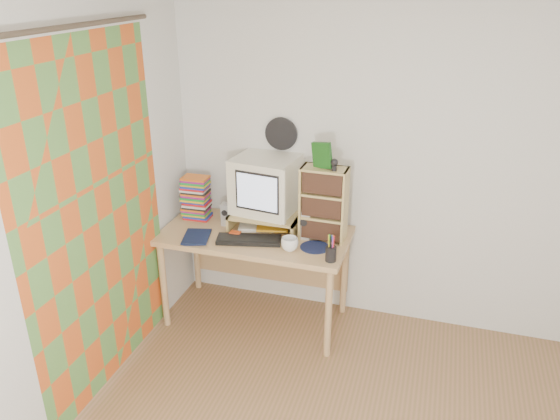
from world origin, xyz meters
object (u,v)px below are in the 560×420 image
Objects in this scene: dvd_stack at (196,201)px; cd_rack at (324,204)px; desk at (258,246)px; keyboard at (249,240)px; diary at (184,235)px; mug at (290,244)px; crt_monitor at (265,186)px.

cd_rack is at bearing -5.24° from dvd_stack.
desk is 0.65m from cd_rack.
desk is at bearing 78.93° from keyboard.
keyboard is (0.01, -0.21, 0.15)m from desk.
mug is at bearing -11.04° from diary.
mug is (0.32, -0.04, 0.03)m from keyboard.
mug is at bearing -22.00° from dvd_stack.
keyboard is 0.85× the size of cd_rack.
dvd_stack is at bearing 85.66° from diary.
mug reaches higher than diary.
desk is 0.57m from diary.
diary is (-0.97, -0.30, -0.25)m from cd_rack.
crt_monitor is 0.43m from keyboard.
crt_monitor is 3.66× the size of mug.
crt_monitor reaches higher than dvd_stack.
keyboard is 0.48m from diary.
cd_rack is 0.38m from mug.
diary is (-0.48, -0.08, 0.01)m from keyboard.
desk is 2.57× the size of cd_rack.
desk is 0.60m from dvd_stack.
diary is at bearing -176.83° from mug.
cd_rack reaches higher than crt_monitor.
desk is at bearing -9.08° from dvd_stack.
keyboard is at bearing 172.87° from mug.
crt_monitor is 0.48m from cd_rack.
mug reaches higher than desk.
crt_monitor is 1.57× the size of dvd_stack.
mug is (-0.18, -0.25, -0.22)m from cd_rack.
dvd_stack is 1.04m from cd_rack.
cd_rack is (1.03, -0.06, 0.13)m from dvd_stack.
desk is at bearing 142.86° from mug.
diary reaches higher than keyboard.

